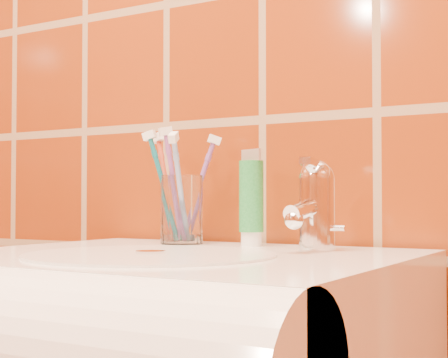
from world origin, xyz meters
The scene contains 8 objects.
glass_tumbler centered at (-0.09, 1.11, 0.90)m, with size 0.06×0.06×0.10m, color white.
toothpaste_tube centered at (0.02, 1.12, 0.92)m, with size 0.04×0.04×0.14m.
faucet centered at (0.14, 1.09, 0.91)m, with size 0.05×0.11×0.12m.
toothbrush_0 centered at (-0.08, 1.14, 0.93)m, with size 0.06×0.06×0.17m, color #734492, non-canonical shape.
toothbrush_1 centered at (-0.12, 1.12, 0.94)m, with size 0.08×0.05×0.18m, color #BB4028, non-canonical shape.
toothbrush_2 centered at (-0.12, 1.10, 0.94)m, with size 0.07×0.03×0.18m, color #0D606E, non-canonical shape.
toothbrush_3 centered at (-0.10, 1.10, 0.94)m, with size 0.04×0.05×0.18m, color #804492, non-canonical shape.
toothbrush_4 centered at (-0.08, 1.09, 0.93)m, with size 0.04×0.09×0.17m, color #7391CD, non-canonical shape.
Camera 1 is at (0.49, 0.25, 0.92)m, focal length 55.00 mm.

